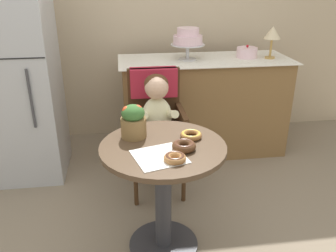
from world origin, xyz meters
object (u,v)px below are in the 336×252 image
(donut_front, at_px, (184,146))
(table_lamp, at_px, (272,34))
(donut_mid, at_px, (191,135))
(round_layer_cake, at_px, (247,52))
(wicker_chair, at_px, (155,111))
(tiered_cake_stand, at_px, (188,39))
(cafe_table, at_px, (163,177))
(refrigerator, at_px, (15,77))
(flower_vase, at_px, (133,121))
(donut_side, at_px, (175,158))
(seated_child, at_px, (157,114))

(donut_front, relative_size, table_lamp, 0.47)
(donut_mid, bearing_deg, donut_front, -115.62)
(round_layer_cake, bearing_deg, donut_front, -121.01)
(wicker_chair, xyz_separation_m, tiered_cake_stand, (0.35, 0.57, 0.44))
(round_layer_cake, relative_size, table_lamp, 0.65)
(cafe_table, relative_size, refrigerator, 0.42)
(wicker_chair, height_order, flower_vase, wicker_chair)
(donut_mid, bearing_deg, wicker_chair, 102.28)
(donut_side, relative_size, refrigerator, 0.07)
(table_lamp, bearing_deg, wicker_chair, -154.99)
(donut_front, bearing_deg, wicker_chair, 95.33)
(donut_side, height_order, table_lamp, table_lamp)
(donut_side, height_order, flower_vase, flower_vase)
(donut_mid, xyz_separation_m, flower_vase, (-0.33, 0.06, 0.08))
(cafe_table, bearing_deg, round_layer_cake, 54.45)
(tiered_cake_stand, xyz_separation_m, round_layer_cake, (0.55, 0.01, -0.14))
(donut_front, height_order, round_layer_cake, round_layer_cake)
(cafe_table, relative_size, round_layer_cake, 3.86)
(wicker_chair, bearing_deg, round_layer_cake, 32.70)
(flower_vase, distance_m, refrigerator, 1.32)
(seated_child, relative_size, tiered_cake_stand, 2.42)
(refrigerator, bearing_deg, round_layer_cake, 6.16)
(donut_front, bearing_deg, donut_side, -119.53)
(seated_child, bearing_deg, flower_vase, -112.91)
(refrigerator, bearing_deg, cafe_table, -46.33)
(donut_mid, bearing_deg, tiered_cake_stand, 80.33)
(wicker_chair, bearing_deg, donut_side, -89.51)
(wicker_chair, distance_m, donut_mid, 0.68)
(refrigerator, bearing_deg, seated_child, -25.70)
(seated_child, relative_size, refrigerator, 0.43)
(donut_mid, distance_m, flower_vase, 0.35)
(donut_front, bearing_deg, cafe_table, 147.18)
(round_layer_cake, distance_m, table_lamp, 0.27)
(wicker_chair, xyz_separation_m, donut_mid, (0.14, -0.66, 0.10))
(donut_front, distance_m, donut_side, 0.14)
(donut_front, relative_size, refrigerator, 0.08)
(round_layer_cake, relative_size, refrigerator, 0.11)
(flower_vase, relative_size, refrigerator, 0.12)
(flower_vase, bearing_deg, seated_child, 67.09)
(wicker_chair, xyz_separation_m, donut_front, (0.08, -0.80, 0.10))
(donut_mid, distance_m, round_layer_cake, 1.47)
(donut_front, bearing_deg, donut_mid, 64.38)
(cafe_table, xyz_separation_m, refrigerator, (-1.05, 1.10, 0.34))
(cafe_table, height_order, tiered_cake_stand, tiered_cake_stand)
(cafe_table, xyz_separation_m, donut_side, (0.04, -0.19, 0.23))
(tiered_cake_stand, xyz_separation_m, refrigerator, (-1.44, -0.20, -0.23))
(donut_mid, relative_size, tiered_cake_stand, 0.43)
(donut_front, bearing_deg, table_lamp, 52.04)
(wicker_chair, relative_size, flower_vase, 4.77)
(tiered_cake_stand, distance_m, round_layer_cake, 0.57)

